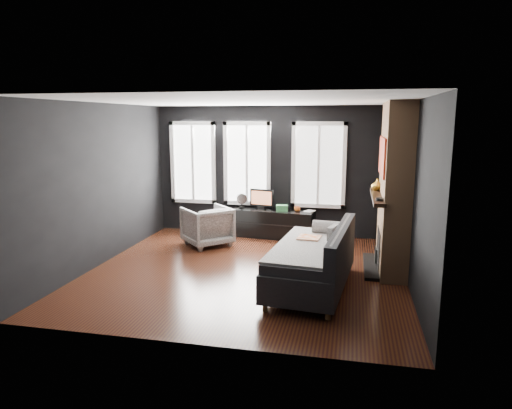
% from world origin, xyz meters
% --- Properties ---
extents(floor, '(5.00, 5.00, 0.00)m').
position_xyz_m(floor, '(0.00, 0.00, 0.00)').
color(floor, black).
rests_on(floor, ground).
extents(ceiling, '(5.00, 5.00, 0.00)m').
position_xyz_m(ceiling, '(0.00, 0.00, 2.70)').
color(ceiling, white).
rests_on(ceiling, ground).
extents(wall_back, '(5.00, 0.02, 2.70)m').
position_xyz_m(wall_back, '(0.00, 2.50, 1.35)').
color(wall_back, black).
rests_on(wall_back, ground).
extents(wall_left, '(0.02, 5.00, 2.70)m').
position_xyz_m(wall_left, '(-2.50, 0.00, 1.35)').
color(wall_left, black).
rests_on(wall_left, ground).
extents(wall_right, '(0.02, 5.00, 2.70)m').
position_xyz_m(wall_right, '(2.50, 0.00, 1.35)').
color(wall_right, black).
rests_on(wall_right, ground).
extents(windows, '(4.00, 0.16, 1.76)m').
position_xyz_m(windows, '(-0.45, 2.46, 2.38)').
color(windows, white).
rests_on(windows, wall_back).
extents(fireplace, '(0.70, 1.62, 2.70)m').
position_xyz_m(fireplace, '(2.30, 0.60, 1.35)').
color(fireplace, '#93724C').
rests_on(fireplace, floor).
extents(sofa, '(1.32, 2.30, 0.94)m').
position_xyz_m(sofa, '(1.10, -0.53, 0.47)').
color(sofa, '#232325').
rests_on(sofa, floor).
extents(stripe_pillow, '(0.18, 0.37, 0.36)m').
position_xyz_m(stripe_pillow, '(1.38, -0.14, 0.68)').
color(stripe_pillow, gray).
rests_on(stripe_pillow, sofa).
extents(armchair, '(1.11, 1.11, 0.84)m').
position_xyz_m(armchair, '(-1.10, 1.37, 0.42)').
color(armchair, white).
rests_on(armchair, floor).
extents(media_console, '(1.73, 0.71, 0.58)m').
position_xyz_m(media_console, '(0.06, 2.24, 0.29)').
color(media_console, black).
rests_on(media_console, floor).
extents(monitor, '(0.54, 0.22, 0.47)m').
position_xyz_m(monitor, '(-0.20, 2.30, 0.81)').
color(monitor, black).
rests_on(monitor, media_console).
extents(desk_fan, '(0.27, 0.27, 0.32)m').
position_xyz_m(desk_fan, '(-0.63, 2.30, 0.74)').
color(desk_fan, '#A6A6A6').
rests_on(desk_fan, media_console).
extents(mug, '(0.15, 0.13, 0.13)m').
position_xyz_m(mug, '(0.56, 2.16, 0.64)').
color(mug, '#D55E1E').
rests_on(mug, media_console).
extents(book, '(0.17, 0.09, 0.24)m').
position_xyz_m(book, '(0.73, 2.23, 0.70)').
color(book, beige).
rests_on(book, media_console).
extents(storage_box, '(0.25, 0.19, 0.13)m').
position_xyz_m(storage_box, '(0.25, 2.15, 0.64)').
color(storage_box, '#337941').
rests_on(storage_box, media_console).
extents(mantel_vase, '(0.20, 0.21, 0.19)m').
position_xyz_m(mantel_vase, '(2.05, 1.05, 1.33)').
color(mantel_vase, gold).
rests_on(mantel_vase, fireplace).
extents(mantel_clock, '(0.15, 0.15, 0.04)m').
position_xyz_m(mantel_clock, '(2.05, 0.05, 1.25)').
color(mantel_clock, black).
rests_on(mantel_clock, fireplace).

